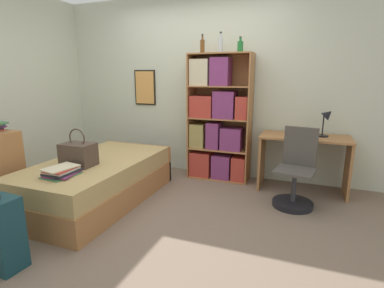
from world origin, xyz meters
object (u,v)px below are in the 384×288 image
at_px(book_stack_on_bed, 62,171).
at_px(desk_lamp, 327,118).
at_px(bottle_clear, 240,46).
at_px(desk, 304,153).
at_px(handbag, 78,154).
at_px(bookcase, 217,123).
at_px(bottle_green, 202,46).
at_px(bed, 98,181).
at_px(bottle_brown, 221,45).
at_px(desk_chair, 295,181).

bearing_deg(book_stack_on_bed, desk_lamp, 36.71).
bearing_deg(bottle_clear, desk, -4.89).
height_order(handbag, desk, handbag).
height_order(bookcase, desk_lamp, bookcase).
height_order(bottle_green, desk_lamp, bottle_green).
distance_m(bed, bottle_green, 2.23).
relative_size(bottle_brown, desk_lamp, 0.73).
bearing_deg(bookcase, bottle_clear, -0.86).
bearing_deg(book_stack_on_bed, bottle_green, 66.46).
bearing_deg(desk_chair, bed, -162.44).
distance_m(handbag, book_stack_on_bed, 0.36).
height_order(bed, desk, desk).
relative_size(bottle_green, desk_chair, 0.28).
xyz_separation_m(bookcase, bottle_green, (-0.23, 0.01, 1.04)).
bearing_deg(handbag, book_stack_on_bed, -76.34).
distance_m(bed, handbag, 0.45).
distance_m(bottle_green, desk, 1.96).
bearing_deg(bed, desk, 28.10).
distance_m(desk, desk_chair, 0.56).
bearing_deg(bookcase, bottle_brown, -37.08).
bearing_deg(desk, bookcase, 176.11).
bearing_deg(desk_lamp, bottle_green, 178.56).
xyz_separation_m(book_stack_on_bed, desk_chair, (2.16, 1.27, -0.26)).
bearing_deg(bed, bookcase, 49.82).
xyz_separation_m(bed, bottle_brown, (1.12, 1.26, 1.61)).
bearing_deg(bottle_green, bed, -123.44).
height_order(bottle_brown, desk_chair, bottle_brown).
relative_size(book_stack_on_bed, bookcase, 0.20).
bearing_deg(bottle_brown, handbag, -127.65).
relative_size(handbag, bottle_clear, 2.10).
xyz_separation_m(bed, desk_chair, (2.19, 0.69, 0.04)).
height_order(handbag, bottle_green, bottle_green).
bearing_deg(desk, bottle_green, 176.53).
bearing_deg(handbag, desk_chair, 22.66).
distance_m(bed, bookcase, 1.78).
height_order(bottle_green, desk_chair, bottle_green).
distance_m(handbag, bookcase, 1.91).
relative_size(book_stack_on_bed, desk_lamp, 0.97).
bearing_deg(book_stack_on_bed, desk, 38.77).
height_order(bottle_clear, desk_chair, bottle_clear).
xyz_separation_m(bottle_brown, bottle_clear, (0.26, 0.02, -0.03)).
relative_size(book_stack_on_bed, bottle_green, 1.40).
bearing_deg(desk_lamp, bottle_clear, 178.39).
distance_m(book_stack_on_bed, desk, 2.85).
height_order(book_stack_on_bed, desk, desk).
distance_m(bed, desk_chair, 2.30).
height_order(book_stack_on_bed, desk_lamp, desk_lamp).
bearing_deg(bottle_green, handbag, -120.34).
height_order(handbag, desk_lamp, desk_lamp).
relative_size(bookcase, bottle_brown, 6.62).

